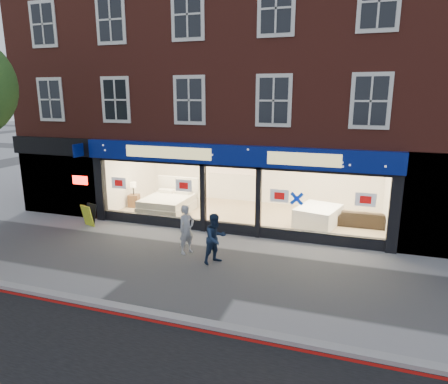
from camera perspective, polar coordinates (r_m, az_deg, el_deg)
The scene contains 12 objects.
ground at distance 12.15m, azimuth -3.61°, elevation -10.54°, with size 120.00×120.00×0.00m, color gray.
kerb_line at distance 9.68m, azimuth -10.90°, elevation -17.52°, with size 60.00×0.10×0.01m, color #8C0A07.
kerb_stone at distance 9.80m, azimuth -10.31°, elevation -16.70°, with size 60.00×0.25×0.12m, color gray.
showroom_floor at distance 16.79m, azimuth 3.17°, elevation -3.39°, with size 11.00×4.50×0.10m, color tan.
building at distance 17.76m, azimuth 4.96°, elevation 19.12°, with size 19.00×8.26×10.30m.
display_bed at distance 17.26m, azimuth -7.90°, elevation -1.58°, with size 1.97×2.33×1.32m.
bedside_table at distance 18.33m, azimuth -12.72°, elevation -1.19°, with size 0.45×0.45×0.55m, color brown.
mattress_stack at distance 15.79m, azimuth 13.27°, elevation -3.32°, with size 1.81×2.09×0.71m.
sofa at distance 16.17m, azimuth 19.15°, elevation -3.55°, with size 2.03×0.80×0.59m, color black.
a_board at distance 16.41m, azimuth -18.72°, elevation -3.14°, with size 0.56×0.36×0.86m, color #BFCB23.
pedestrian_grey at distance 12.87m, azimuth -5.37°, elevation -5.33°, with size 0.58×0.38×1.59m, color #A2A4AA.
pedestrian_blue at distance 12.10m, azimuth -1.24°, elevation -6.65°, with size 0.75×0.59×1.55m, color #172640.
Camera 1 is at (4.25, -10.23, 4.99)m, focal length 32.00 mm.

